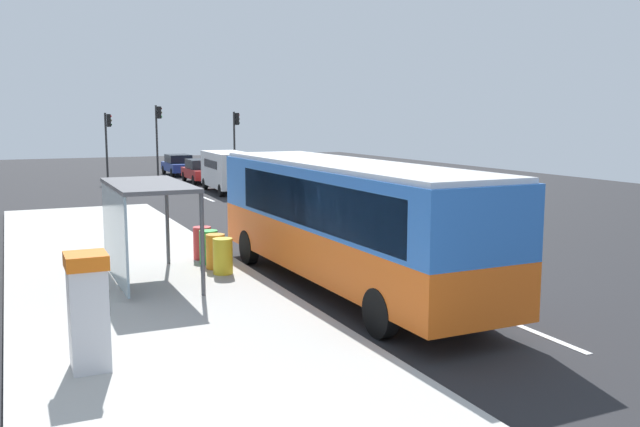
% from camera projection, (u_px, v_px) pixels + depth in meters
% --- Properties ---
extents(ground_plane, '(56.00, 92.00, 0.04)m').
position_uv_depth(ground_plane, '(232.00, 212.00, 31.45)').
color(ground_plane, '#262628').
extents(sidewalk_platform, '(6.20, 30.00, 0.18)m').
position_uv_depth(sidewalk_platform, '(134.00, 279.00, 18.00)').
color(sidewalk_platform, beige).
rests_on(sidewalk_platform, ground).
extents(lane_stripe_seg_0, '(0.16, 2.20, 0.01)m').
position_uv_depth(lane_stripe_seg_0, '(547.00, 337.00, 13.53)').
color(lane_stripe_seg_0, silver).
rests_on(lane_stripe_seg_0, ground).
extents(lane_stripe_seg_1, '(0.16, 2.20, 0.01)m').
position_uv_depth(lane_stripe_seg_1, '(412.00, 282.00, 18.03)').
color(lane_stripe_seg_1, silver).
rests_on(lane_stripe_seg_1, ground).
extents(lane_stripe_seg_2, '(0.16, 2.20, 0.01)m').
position_uv_depth(lane_stripe_seg_2, '(330.00, 249.00, 22.54)').
color(lane_stripe_seg_2, silver).
rests_on(lane_stripe_seg_2, ground).
extents(lane_stripe_seg_3, '(0.16, 2.20, 0.01)m').
position_uv_depth(lane_stripe_seg_3, '(276.00, 227.00, 27.05)').
color(lane_stripe_seg_3, silver).
rests_on(lane_stripe_seg_3, ground).
extents(lane_stripe_seg_4, '(0.16, 2.20, 0.01)m').
position_uv_depth(lane_stripe_seg_4, '(237.00, 211.00, 31.55)').
color(lane_stripe_seg_4, silver).
rests_on(lane_stripe_seg_4, ground).
extents(lane_stripe_seg_5, '(0.16, 2.20, 0.01)m').
position_uv_depth(lane_stripe_seg_5, '(208.00, 199.00, 36.06)').
color(lane_stripe_seg_5, silver).
rests_on(lane_stripe_seg_5, ground).
extents(lane_stripe_seg_6, '(0.16, 2.20, 0.01)m').
position_uv_depth(lane_stripe_seg_6, '(186.00, 190.00, 40.56)').
color(lane_stripe_seg_6, silver).
rests_on(lane_stripe_seg_6, ground).
extents(lane_stripe_seg_7, '(0.16, 2.20, 0.01)m').
position_uv_depth(lane_stripe_seg_7, '(168.00, 183.00, 45.07)').
color(lane_stripe_seg_7, silver).
rests_on(lane_stripe_seg_7, ground).
extents(bus, '(2.71, 11.05, 3.21)m').
position_uv_depth(bus, '(344.00, 217.00, 17.05)').
color(bus, orange).
rests_on(bus, ground).
extents(white_van, '(2.24, 5.29, 2.30)m').
position_uv_depth(white_van, '(228.00, 169.00, 39.20)').
color(white_van, white).
rests_on(white_van, ground).
extents(sedan_near, '(1.87, 4.41, 1.52)m').
position_uv_depth(sedan_near, '(179.00, 164.00, 50.83)').
color(sedan_near, navy).
rests_on(sedan_near, ground).
extents(sedan_far, '(1.94, 4.45, 1.52)m').
position_uv_depth(sedan_far, '(201.00, 171.00, 45.05)').
color(sedan_far, '#A51919').
rests_on(sedan_far, ground).
extents(ticket_machine, '(0.66, 0.76, 1.94)m').
position_uv_depth(ticket_machine, '(88.00, 310.00, 11.23)').
color(ticket_machine, silver).
rests_on(ticket_machine, sidewalk_platform).
extents(recycling_bin_yellow, '(0.52, 0.52, 0.95)m').
position_uv_depth(recycling_bin_yellow, '(223.00, 256.00, 18.13)').
color(recycling_bin_yellow, yellow).
rests_on(recycling_bin_yellow, sidewalk_platform).
extents(recycling_bin_orange, '(0.52, 0.52, 0.95)m').
position_uv_depth(recycling_bin_orange, '(216.00, 251.00, 18.77)').
color(recycling_bin_orange, orange).
rests_on(recycling_bin_orange, sidewalk_platform).
extents(recycling_bin_green, '(0.52, 0.52, 0.95)m').
position_uv_depth(recycling_bin_green, '(209.00, 247.00, 19.40)').
color(recycling_bin_green, green).
rests_on(recycling_bin_green, sidewalk_platform).
extents(recycling_bin_red, '(0.52, 0.52, 0.95)m').
position_uv_depth(recycling_bin_red, '(202.00, 243.00, 20.03)').
color(recycling_bin_red, red).
rests_on(recycling_bin_red, sidewalk_platform).
extents(traffic_light_near_side, '(0.49, 0.28, 4.64)m').
position_uv_depth(traffic_light_near_side, '(236.00, 134.00, 48.32)').
color(traffic_light_near_side, '#2D2D2D').
rests_on(traffic_light_near_side, ground).
extents(traffic_light_far_side, '(0.49, 0.28, 4.55)m').
position_uv_depth(traffic_light_far_side, '(108.00, 136.00, 45.52)').
color(traffic_light_far_side, '#2D2D2D').
rests_on(traffic_light_far_side, ground).
extents(traffic_light_median, '(0.49, 0.28, 5.09)m').
position_uv_depth(traffic_light_median, '(158.00, 130.00, 47.63)').
color(traffic_light_median, '#2D2D2D').
rests_on(traffic_light_median, ground).
extents(bus_shelter, '(1.80, 4.00, 2.50)m').
position_uv_depth(bus_shelter, '(136.00, 207.00, 16.98)').
color(bus_shelter, '#4C4C51').
rests_on(bus_shelter, sidewalk_platform).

